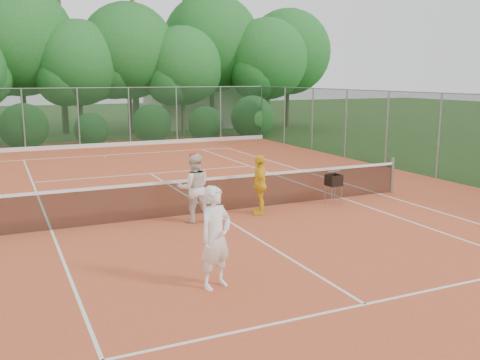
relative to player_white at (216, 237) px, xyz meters
name	(u,v)px	position (x,y,z in m)	size (l,w,h in m)	color
ground	(214,213)	(1.88, 4.75, -0.91)	(120.00, 120.00, 0.00)	#234117
clay_court	(214,213)	(1.88, 4.75, -0.90)	(18.00, 36.00, 0.02)	#C5532D
club_building	(206,105)	(10.88, 28.75, 0.59)	(8.00, 5.00, 3.00)	beige
tennis_net	(214,194)	(1.88, 4.75, -0.37)	(11.97, 0.10, 1.10)	gray
player_white	(216,237)	(0.00, 0.00, 0.00)	(0.65, 0.42, 1.77)	white
player_center_grp	(194,188)	(1.10, 4.13, -0.02)	(0.92, 0.77, 1.74)	silver
player_yellow	(260,185)	(2.92, 4.15, -0.10)	(0.92, 0.38, 1.57)	yellow
ball_hopper	(334,181)	(5.30, 4.23, -0.21)	(0.37, 0.37, 0.85)	gray
stray_ball_a	(103,156)	(1.08, 16.07, -0.85)	(0.07, 0.07, 0.07)	#BADB32
stray_ball_b	(105,157)	(1.10, 15.79, -0.85)	(0.07, 0.07, 0.07)	#E6EF37
stray_ball_c	(201,156)	(5.05, 14.21, -0.85)	(0.07, 0.07, 0.07)	#B6D631
court_markings	(214,213)	(1.88, 4.75, -0.88)	(11.03, 23.83, 0.01)	white
fence_back	(104,117)	(1.88, 19.75, 0.61)	(18.07, 0.07, 3.00)	#19381E
tropical_treeline	(109,50)	(3.31, 24.97, 4.21)	(32.10, 8.49, 15.03)	brown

